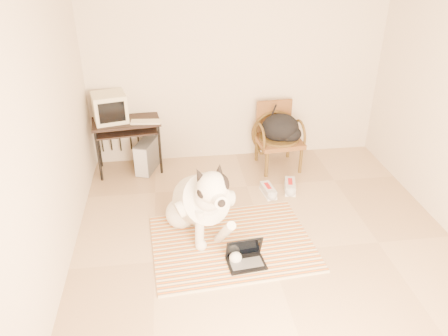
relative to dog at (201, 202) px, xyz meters
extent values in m
plane|color=tan|center=(0.66, -0.42, -0.39)|extent=(4.50, 4.50, 0.00)
plane|color=beige|center=(0.66, 1.83, 0.96)|extent=(4.50, 0.00, 4.50)
plane|color=beige|center=(-1.34, -0.42, 0.96)|extent=(0.00, 4.50, 4.50)
cube|color=#CF601D|center=(0.34, -0.73, -0.38)|extent=(1.66, 0.37, 0.02)
cube|color=#3B672B|center=(0.32, -0.48, -0.38)|extent=(1.66, 0.37, 0.02)
cube|color=#584187|center=(0.30, -0.23, -0.38)|extent=(1.66, 0.37, 0.02)
cube|color=gold|center=(0.28, 0.02, -0.38)|extent=(1.66, 0.37, 0.02)
cube|color=beige|center=(0.26, 0.27, -0.38)|extent=(1.66, 0.37, 0.02)
sphere|color=white|center=(-0.21, 0.15, -0.22)|extent=(0.34, 0.34, 0.34)
sphere|color=white|center=(0.10, 0.24, -0.22)|extent=(0.34, 0.34, 0.34)
ellipsoid|color=white|center=(-0.05, 0.18, -0.20)|extent=(0.42, 0.38, 0.34)
ellipsoid|color=white|center=(0.00, -0.01, 0.03)|extent=(0.61, 0.85, 0.73)
cylinder|color=silver|center=(0.00, 0.00, 0.03)|extent=(0.66, 0.76, 0.67)
sphere|color=white|center=(0.06, -0.22, 0.19)|extent=(0.28, 0.28, 0.28)
sphere|color=white|center=(0.09, -0.32, 0.37)|extent=(0.31, 0.31, 0.31)
ellipsoid|color=black|center=(0.13, -0.31, 0.39)|extent=(0.24, 0.27, 0.23)
cylinder|color=white|center=(0.13, -0.45, 0.32)|extent=(0.17, 0.19, 0.13)
sphere|color=black|center=(0.15, -0.54, 0.32)|extent=(0.08, 0.08, 0.08)
cone|color=black|center=(-0.03, -0.28, 0.49)|extent=(0.16, 0.17, 0.19)
cone|color=black|center=(0.17, -0.23, 0.49)|extent=(0.16, 0.18, 0.19)
torus|color=silver|center=(0.07, -0.24, 0.25)|extent=(0.30, 0.21, 0.25)
cylinder|color=white|center=(-0.04, -0.26, -0.14)|extent=(0.13, 0.16, 0.47)
cylinder|color=white|center=(0.20, -0.33, -0.17)|extent=(0.20, 0.43, 0.47)
sphere|color=white|center=(-0.03, -0.29, -0.34)|extent=(0.12, 0.12, 0.12)
sphere|color=white|center=(0.29, -0.53, -0.33)|extent=(0.12, 0.12, 0.12)
cone|color=black|center=(-0.15, 0.46, -0.34)|extent=(0.33, 0.43, 0.12)
cube|color=black|center=(0.39, -0.60, -0.36)|extent=(0.39, 0.29, 0.02)
cube|color=#4A4A4D|center=(0.39, -0.61, -0.35)|extent=(0.32, 0.18, 0.00)
cube|color=black|center=(0.38, -0.51, -0.24)|extent=(0.37, 0.13, 0.24)
cube|color=black|center=(0.38, -0.51, -0.23)|extent=(0.33, 0.10, 0.21)
cube|color=black|center=(-0.84, 1.56, 0.31)|extent=(0.92, 0.58, 0.03)
cube|color=black|center=(-0.84, 1.51, 0.20)|extent=(0.81, 0.48, 0.02)
cylinder|color=black|center=(-1.21, 1.31, -0.05)|extent=(0.03, 0.03, 0.69)
cylinder|color=black|center=(-1.26, 1.71, -0.05)|extent=(0.03, 0.03, 0.69)
cylinder|color=black|center=(-0.42, 1.41, -0.05)|extent=(0.03, 0.03, 0.69)
cylinder|color=black|center=(-0.47, 1.81, -0.05)|extent=(0.03, 0.03, 0.69)
cube|color=beige|center=(-1.03, 1.59, 0.51)|extent=(0.49, 0.48, 0.37)
cube|color=black|center=(-0.98, 1.40, 0.51)|extent=(0.32, 0.09, 0.26)
cube|color=beige|center=(-0.58, 1.46, 0.34)|extent=(0.40, 0.18, 0.03)
cube|color=#4A4A4D|center=(-0.61, 1.51, -0.18)|extent=(0.33, 0.49, 0.43)
cube|color=silver|center=(-0.68, 1.30, -0.18)|extent=(0.18, 0.07, 0.41)
cube|color=brown|center=(1.18, 1.38, 0.00)|extent=(0.62, 0.61, 0.06)
cylinder|color=#3A280F|center=(1.18, 1.38, 0.04)|extent=(0.54, 0.54, 0.04)
cube|color=brown|center=(1.16, 1.64, 0.27)|extent=(0.50, 0.08, 0.44)
cylinder|color=#3A280F|center=(0.96, 1.12, -0.21)|extent=(0.04, 0.04, 0.36)
cylinder|color=#3A280F|center=(0.92, 1.60, -0.21)|extent=(0.04, 0.04, 0.36)
cylinder|color=#3A280F|center=(1.44, 1.16, -0.21)|extent=(0.04, 0.04, 0.36)
cylinder|color=#3A280F|center=(1.40, 1.64, -0.21)|extent=(0.04, 0.04, 0.36)
ellipsoid|color=black|center=(1.18, 1.38, 0.20)|extent=(0.50, 0.42, 0.37)
ellipsoid|color=black|center=(1.31, 1.32, 0.12)|extent=(0.31, 0.26, 0.21)
cube|color=white|center=(0.89, 0.68, -0.38)|extent=(0.17, 0.33, 0.03)
cube|color=#98999E|center=(0.89, 0.68, -0.33)|extent=(0.16, 0.32, 0.10)
cube|color=#A61618|center=(0.89, 0.68, -0.29)|extent=(0.07, 0.16, 0.02)
cube|color=white|center=(1.19, 0.74, -0.38)|extent=(0.20, 0.35, 0.03)
cube|color=#98999E|center=(1.19, 0.74, -0.33)|extent=(0.19, 0.34, 0.10)
cube|color=#A61618|center=(1.19, 0.74, -0.29)|extent=(0.09, 0.17, 0.02)
camera|label=1|loc=(-0.27, -3.84, 2.50)|focal=35.00mm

